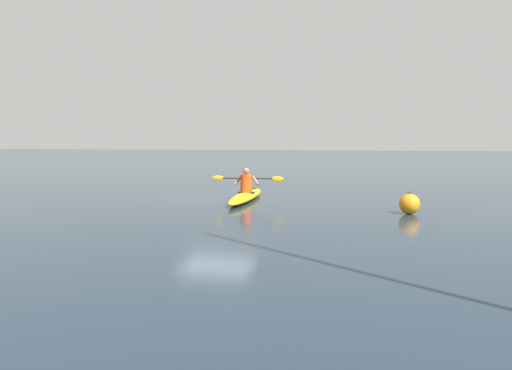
{
  "coord_description": "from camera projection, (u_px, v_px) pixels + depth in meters",
  "views": [
    {
      "loc": [
        -5.02,
        16.63,
        1.93
      ],
      "look_at": [
        -2.2,
        3.72,
        0.75
      ],
      "focal_mm": 35.27,
      "sensor_mm": 36.0,
      "label": 1
    }
  ],
  "objects": [
    {
      "name": "kayak",
      "position": [
        246.0,
        196.0,
        16.2
      ],
      "size": [
        0.79,
        4.46,
        0.26
      ],
      "color": "#EAB214",
      "rests_on": "ground"
    },
    {
      "name": "kayaker",
      "position": [
        246.0,
        182.0,
        16.24
      ],
      "size": [
        2.38,
        0.45,
        0.78
      ],
      "color": "#E04C14",
      "rests_on": "kayak"
    },
    {
      "name": "ground_plane",
      "position": [
        217.0,
        196.0,
        17.42
      ],
      "size": [
        160.0,
        160.0,
        0.0
      ],
      "primitive_type": "plane",
      "color": "#1E2D3D"
    },
    {
      "name": "mooring_buoy_white_far",
      "position": [
        410.0,
        204.0,
        13.16
      ],
      "size": [
        0.54,
        0.54,
        0.58
      ],
      "color": "orange",
      "rests_on": "ground"
    }
  ]
}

